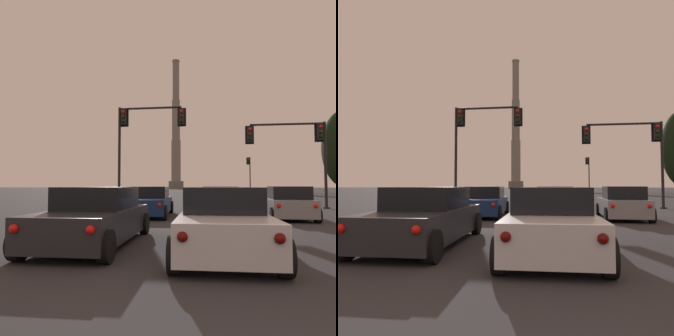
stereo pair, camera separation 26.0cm
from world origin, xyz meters
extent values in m
cube|color=silver|center=(-0.10, 5.97, 0.53)|extent=(1.88, 4.63, 0.70)
cube|color=black|center=(-0.10, 6.20, 1.15)|extent=(1.66, 2.23, 0.55)
cylinder|color=black|center=(-1.01, 7.85, 0.32)|extent=(0.23, 0.64, 0.64)
cylinder|color=black|center=(0.75, 7.88, 0.32)|extent=(0.23, 0.64, 0.64)
cylinder|color=black|center=(-0.94, 4.05, 0.32)|extent=(0.23, 0.64, 0.64)
cylinder|color=black|center=(0.82, 4.09, 0.32)|extent=(0.23, 0.64, 0.64)
sphere|color=#500705|center=(-0.78, 3.64, 0.68)|extent=(0.17, 0.17, 0.17)
sphere|color=#500705|center=(0.66, 3.66, 0.68)|extent=(0.17, 0.17, 0.17)
cube|color=#232328|center=(-3.21, 6.52, 0.53)|extent=(1.86, 4.62, 0.70)
cube|color=black|center=(-3.21, 6.75, 1.15)|extent=(1.65, 2.22, 0.55)
cylinder|color=black|center=(-4.11, 8.41, 0.32)|extent=(0.23, 0.64, 0.64)
cylinder|color=black|center=(-2.35, 8.43, 0.32)|extent=(0.23, 0.64, 0.64)
cylinder|color=black|center=(-4.06, 4.61, 0.32)|extent=(0.23, 0.64, 0.64)
cylinder|color=black|center=(-2.30, 4.63, 0.32)|extent=(0.23, 0.64, 0.64)
sphere|color=red|center=(-3.89, 4.19, 0.68)|extent=(0.17, 0.17, 0.17)
sphere|color=red|center=(-2.45, 4.21, 0.68)|extent=(0.17, 0.17, 0.17)
cube|color=gray|center=(3.01, 13.85, 0.53)|extent=(1.84, 4.05, 0.72)
cube|color=black|center=(3.00, 13.45, 1.16)|extent=(1.62, 1.95, 0.55)
cylinder|color=black|center=(2.22, 15.50, 0.30)|extent=(0.24, 0.61, 0.60)
cylinder|color=black|center=(3.90, 15.45, 0.30)|extent=(0.24, 0.61, 0.60)
cylinder|color=black|center=(2.12, 12.25, 0.30)|extent=(0.24, 0.61, 0.60)
cylinder|color=black|center=(3.80, 12.20, 0.30)|extent=(0.24, 0.61, 0.60)
sphere|color=red|center=(2.27, 11.85, 0.68)|extent=(0.17, 0.17, 0.17)
sphere|color=red|center=(3.63, 11.81, 0.68)|extent=(0.17, 0.17, 0.17)
cube|color=navy|center=(0.10, 14.49, 0.53)|extent=(2.00, 4.68, 0.70)
cube|color=black|center=(0.11, 14.72, 1.15)|extent=(1.72, 2.27, 0.55)
cylinder|color=black|center=(-0.69, 16.43, 0.32)|extent=(0.25, 0.65, 0.64)
cylinder|color=black|center=(1.06, 16.35, 0.32)|extent=(0.25, 0.65, 0.64)
cylinder|color=black|center=(-0.86, 12.64, 0.32)|extent=(0.25, 0.65, 0.64)
cylinder|color=black|center=(0.90, 12.56, 0.32)|extent=(0.25, 0.65, 0.64)
sphere|color=#500705|center=(-0.72, 12.21, 0.68)|extent=(0.17, 0.17, 0.17)
sphere|color=#500705|center=(0.72, 12.15, 0.68)|extent=(0.17, 0.17, 0.17)
cube|color=navy|center=(-3.28, 14.30, 0.53)|extent=(2.01, 4.68, 0.70)
cube|color=black|center=(-3.29, 14.53, 1.15)|extent=(1.72, 2.27, 0.55)
cylinder|color=black|center=(-4.25, 16.15, 0.32)|extent=(0.25, 0.65, 0.64)
cylinder|color=black|center=(-2.49, 16.23, 0.32)|extent=(0.25, 0.65, 0.64)
cylinder|color=black|center=(-4.08, 12.36, 0.32)|extent=(0.25, 0.65, 0.64)
cylinder|color=black|center=(-2.32, 12.44, 0.32)|extent=(0.25, 0.65, 0.64)
sphere|color=red|center=(-3.90, 11.94, 0.68)|extent=(0.17, 0.17, 0.17)
sphere|color=red|center=(-2.46, 12.01, 0.68)|extent=(0.17, 0.17, 0.17)
cylinder|color=black|center=(6.35, 56.54, 3.23)|extent=(0.18, 0.18, 6.47)
cylinder|color=black|center=(6.35, 56.54, 0.05)|extent=(0.40, 0.40, 0.10)
cube|color=black|center=(6.06, 56.54, 5.80)|extent=(0.34, 0.34, 1.04)
cube|color=black|center=(6.06, 56.72, 5.80)|extent=(0.58, 0.03, 1.25)
sphere|color=red|center=(6.06, 56.35, 6.12)|extent=(0.22, 0.22, 0.22)
sphere|color=#352604|center=(6.06, 56.35, 5.80)|extent=(0.22, 0.22, 0.22)
sphere|color=black|center=(6.06, 56.35, 5.48)|extent=(0.22, 0.22, 0.22)
cylinder|color=black|center=(6.98, 20.80, 2.81)|extent=(0.18, 0.18, 5.62)
cylinder|color=black|center=(6.98, 20.80, 0.05)|extent=(0.40, 0.40, 0.10)
cube|color=black|center=(6.69, 20.80, 4.95)|extent=(0.34, 0.34, 1.04)
cube|color=black|center=(6.69, 20.98, 4.95)|extent=(0.58, 0.03, 1.25)
sphere|color=red|center=(6.69, 20.61, 5.27)|extent=(0.22, 0.22, 0.22)
sphere|color=#352604|center=(6.69, 20.61, 4.95)|extent=(0.22, 0.22, 0.22)
sphere|color=black|center=(6.69, 20.61, 4.63)|extent=(0.22, 0.22, 0.22)
cylinder|color=black|center=(4.61, 20.80, 5.52)|extent=(4.73, 0.14, 0.14)
sphere|color=black|center=(6.98, 20.80, 5.52)|extent=(0.18, 0.18, 0.18)
cube|color=black|center=(2.24, 20.80, 4.88)|extent=(0.34, 0.34, 1.04)
cube|color=black|center=(2.24, 20.98, 4.88)|extent=(0.58, 0.03, 1.25)
sphere|color=red|center=(2.24, 20.61, 5.20)|extent=(0.22, 0.22, 0.22)
sphere|color=#352604|center=(2.24, 20.61, 4.88)|extent=(0.22, 0.22, 0.22)
sphere|color=black|center=(2.24, 20.61, 4.56)|extent=(0.22, 0.22, 0.22)
cylinder|color=black|center=(-6.47, 19.98, 3.39)|extent=(0.18, 0.18, 6.78)
cylinder|color=black|center=(-6.47, 19.98, 0.05)|extent=(0.40, 0.40, 0.10)
cube|color=black|center=(-6.18, 19.98, 6.11)|extent=(0.34, 0.34, 1.04)
cube|color=black|center=(-6.18, 20.16, 6.11)|extent=(0.58, 0.03, 1.25)
sphere|color=red|center=(-6.18, 19.79, 6.43)|extent=(0.22, 0.22, 0.22)
sphere|color=#352604|center=(-6.18, 19.79, 6.11)|extent=(0.22, 0.22, 0.22)
sphere|color=black|center=(-6.18, 19.79, 5.79)|extent=(0.22, 0.22, 0.22)
cylinder|color=black|center=(-4.36, 19.98, 6.68)|extent=(4.22, 0.14, 0.14)
sphere|color=black|center=(-6.47, 19.98, 6.68)|extent=(0.18, 0.18, 0.18)
cube|color=black|center=(-2.25, 19.98, 6.04)|extent=(0.34, 0.34, 1.04)
cube|color=black|center=(-2.25, 20.16, 6.04)|extent=(0.58, 0.03, 1.25)
sphere|color=red|center=(-2.25, 19.79, 6.36)|extent=(0.22, 0.22, 0.22)
sphere|color=#352604|center=(-2.25, 19.79, 6.04)|extent=(0.22, 0.22, 0.22)
sphere|color=black|center=(-2.25, 19.79, 5.72)|extent=(0.22, 0.22, 0.22)
cylinder|color=slate|center=(-16.54, 150.14, 1.83)|extent=(6.96, 6.96, 3.66)
cylinder|color=gray|center=(-16.54, 150.14, 13.23)|extent=(4.35, 4.35, 19.13)
cylinder|color=gray|center=(-16.54, 150.14, 32.36)|extent=(3.74, 3.74, 19.13)
cylinder|color=gray|center=(-16.54, 150.14, 51.50)|extent=(3.13, 3.13, 19.13)
cylinder|color=gray|center=(-16.54, 150.14, 60.71)|extent=(3.51, 3.51, 0.70)
camera|label=1|loc=(-0.34, -1.37, 1.46)|focal=35.00mm
camera|label=2|loc=(-0.08, -1.34, 1.46)|focal=35.00mm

